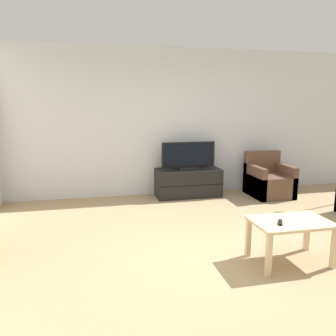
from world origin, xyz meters
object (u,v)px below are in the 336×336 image
at_px(remote, 280,222).
at_px(tv_stand, 188,183).
at_px(armchair, 268,181).
at_px(tv, 188,157).
at_px(coffee_table, 291,227).

bearing_deg(remote, tv_stand, 124.17).
xyz_separation_m(tv_stand, armchair, (1.48, -0.27, 0.01)).
height_order(tv, remote, tv).
height_order(tv_stand, tv, tv).
relative_size(tv_stand, remote, 7.96).
bearing_deg(coffee_table, tv_stand, 96.96).
xyz_separation_m(tv_stand, remote, (0.18, -2.81, 0.22)).
relative_size(coffee_table, remote, 5.46).
bearing_deg(armchair, coffee_table, -114.66).
relative_size(tv, coffee_table, 1.22).
bearing_deg(tv, tv_stand, 90.00).
distance_m(tv_stand, remote, 2.82).
relative_size(tv, armchair, 1.24).
bearing_deg(armchair, remote, -117.11).
distance_m(tv, coffee_table, 2.80).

